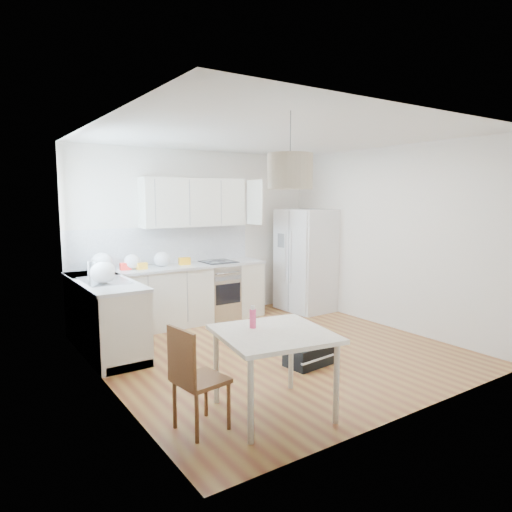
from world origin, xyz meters
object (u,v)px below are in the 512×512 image
(dining_chair, at_px, (201,377))
(gym_bag, at_px, (308,355))
(refrigerator, at_px, (307,260))
(dining_table, at_px, (274,341))

(dining_chair, bearing_deg, gym_bag, 11.90)
(refrigerator, bearing_deg, dining_chair, -143.56)
(refrigerator, xyz_separation_m, dining_table, (-2.75, -2.81, -0.20))
(refrigerator, distance_m, gym_bag, 2.80)
(gym_bag, bearing_deg, dining_table, -150.78)
(dining_table, xyz_separation_m, dining_chair, (-0.68, 0.10, -0.22))
(dining_table, distance_m, gym_bag, 1.38)
(gym_bag, bearing_deg, refrigerator, 44.52)
(refrigerator, height_order, gym_bag, refrigerator)
(refrigerator, distance_m, dining_chair, 4.39)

